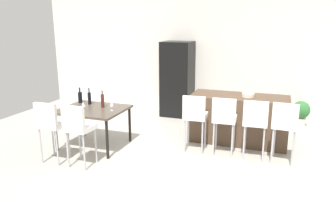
% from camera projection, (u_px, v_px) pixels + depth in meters
% --- Properties ---
extents(ground_plane, '(10.00, 10.00, 0.00)m').
position_uv_depth(ground_plane, '(195.00, 156.00, 5.67)').
color(ground_plane, '#ADA89E').
extents(back_wall, '(10.00, 0.12, 2.90)m').
position_uv_depth(back_wall, '(226.00, 57.00, 7.88)').
color(back_wall, silver).
rests_on(back_wall, ground_plane).
extents(kitchen_island, '(1.85, 0.78, 0.92)m').
position_uv_depth(kitchen_island, '(239.00, 119.00, 6.27)').
color(kitchen_island, '#4C3828').
rests_on(kitchen_island, ground_plane).
extents(bar_chair_left, '(0.43, 0.43, 1.05)m').
position_uv_depth(bar_chair_left, '(195.00, 114.00, 5.72)').
color(bar_chair_left, white).
rests_on(bar_chair_left, ground_plane).
extents(bar_chair_middle, '(0.42, 0.42, 1.05)m').
position_uv_depth(bar_chair_middle, '(224.00, 117.00, 5.55)').
color(bar_chair_middle, white).
rests_on(bar_chair_middle, ground_plane).
extents(bar_chair_right, '(0.41, 0.41, 1.05)m').
position_uv_depth(bar_chair_right, '(255.00, 120.00, 5.38)').
color(bar_chair_right, white).
rests_on(bar_chair_right, ground_plane).
extents(bar_chair_far, '(0.43, 0.43, 1.05)m').
position_uv_depth(bar_chair_far, '(285.00, 123.00, 5.23)').
color(bar_chair_far, white).
rests_on(bar_chair_far, ground_plane).
extents(dining_table, '(1.18, 0.99, 0.74)m').
position_uv_depth(dining_table, '(93.00, 112.00, 5.96)').
color(dining_table, '#4C4238').
rests_on(dining_table, ground_plane).
extents(dining_chair_near, '(0.41, 0.41, 1.05)m').
position_uv_depth(dining_chair_near, '(51.00, 122.00, 5.26)').
color(dining_chair_near, white).
rests_on(dining_chair_near, ground_plane).
extents(dining_chair_far, '(0.42, 0.42, 1.05)m').
position_uv_depth(dining_chair_far, '(78.00, 126.00, 5.09)').
color(dining_chair_far, white).
rests_on(dining_chair_far, ground_plane).
extents(wine_bottle_corner, '(0.08, 0.08, 0.31)m').
position_uv_depth(wine_bottle_corner, '(80.00, 97.00, 6.34)').
color(wine_bottle_corner, black).
rests_on(wine_bottle_corner, dining_table).
extents(wine_bottle_far, '(0.06, 0.06, 0.32)m').
position_uv_depth(wine_bottle_far, '(89.00, 98.00, 6.22)').
color(wine_bottle_far, black).
rests_on(wine_bottle_far, dining_table).
extents(wine_bottle_middle, '(0.06, 0.06, 0.32)m').
position_uv_depth(wine_bottle_middle, '(103.00, 101.00, 5.99)').
color(wine_bottle_middle, '#471E19').
rests_on(wine_bottle_middle, dining_table).
extents(wine_glass_left, '(0.07, 0.07, 0.17)m').
position_uv_depth(wine_glass_left, '(112.00, 104.00, 5.78)').
color(wine_glass_left, silver).
rests_on(wine_glass_left, dining_table).
extents(wine_glass_right, '(0.07, 0.07, 0.17)m').
position_uv_depth(wine_glass_right, '(83.00, 104.00, 5.74)').
color(wine_glass_right, silver).
rests_on(wine_glass_right, dining_table).
extents(refrigerator, '(0.72, 0.68, 1.84)m').
position_uv_depth(refrigerator, '(177.00, 79.00, 7.96)').
color(refrigerator, black).
rests_on(refrigerator, ground_plane).
extents(fruit_bowl, '(0.23, 0.23, 0.07)m').
position_uv_depth(fruit_bowl, '(248.00, 95.00, 6.06)').
color(fruit_bowl, beige).
rests_on(fruit_bowl, kitchen_island).
extents(potted_plant, '(0.39, 0.39, 0.59)m').
position_uv_depth(potted_plant, '(301.00, 112.00, 7.15)').
color(potted_plant, beige).
rests_on(potted_plant, ground_plane).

